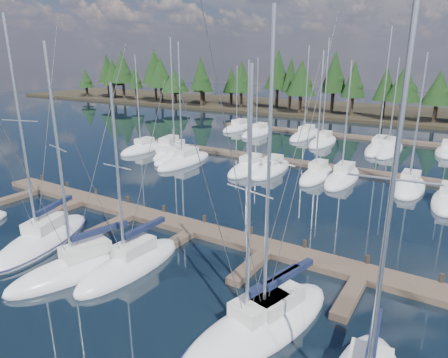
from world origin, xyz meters
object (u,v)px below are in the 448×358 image
Objects in this scene: front_sailboat_2 at (81,267)px; motor_yacht_left at (171,151)px; front_sailboat_4 at (253,328)px; front_sailboat_1 at (43,239)px; front_sailboat_3 at (131,265)px; front_sailboat_5 at (270,320)px; main_dock at (192,232)px.

motor_yacht_left is at bearing 118.78° from front_sailboat_2.
front_sailboat_4 is 36.44m from motor_yacht_left.
front_sailboat_4 is at bearing -2.14° from front_sailboat_1.
motor_yacht_left is (-16.73, 24.39, 0.17)m from front_sailboat_3.
front_sailboat_5 is (0.43, 0.88, 0.02)m from front_sailboat_4.
front_sailboat_3 is 0.92× the size of front_sailboat_4.
front_sailboat_4 is (9.12, -1.30, -0.01)m from front_sailboat_3.
motor_yacht_left is (-25.84, 25.69, 0.17)m from front_sailboat_4.
main_dock is 11.45m from front_sailboat_4.
front_sailboat_3 is 9.55m from front_sailboat_5.
main_dock is at bearing 145.65° from front_sailboat_5.
front_sailboat_4 is at bearing 2.68° from front_sailboat_2.
main_dock is 2.91× the size of front_sailboat_5.
front_sailboat_4 reaches higher than front_sailboat_3.
motor_yacht_left is (-9.05, 25.06, 0.16)m from front_sailboat_1.
front_sailboat_1 is at bearing -179.15° from front_sailboat_5.
front_sailboat_1 is 1.86× the size of motor_yacht_left.
main_dock is 25.07m from motor_yacht_left.
front_sailboat_5 is at bearing -34.35° from main_dock.
front_sailboat_1 is at bearing 177.86° from front_sailboat_4.
motor_yacht_left reaches higher than main_dock.
front_sailboat_3 is at bearing 177.50° from front_sailboat_5.
front_sailboat_4 is at bearing -115.82° from front_sailboat_5.
front_sailboat_2 is at bearing -141.72° from front_sailboat_3.
front_sailboat_1 is at bearing -175.00° from front_sailboat_3.
front_sailboat_3 is (-0.25, -5.94, 0.08)m from main_dock.
front_sailboat_3 is (7.67, 0.67, -0.00)m from front_sailboat_1.
motor_yacht_left is (-16.98, 18.45, 0.25)m from main_dock.
front_sailboat_3 is 9.21m from front_sailboat_4.
main_dock is at bearing 140.79° from front_sailboat_4.
main_dock is 3.15× the size of front_sailboat_2.
front_sailboat_2 is at bearing -61.22° from motor_yacht_left.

